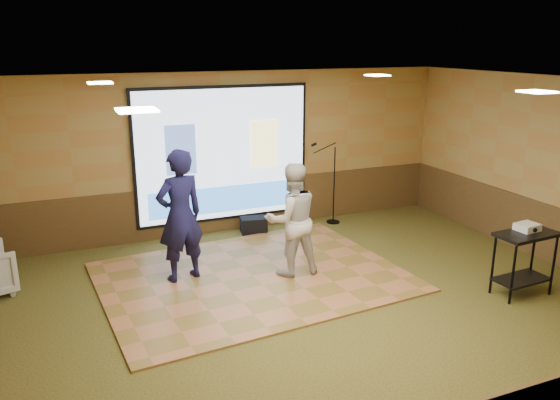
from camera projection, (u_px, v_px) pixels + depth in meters
name	position (u px, v px, depth m)	size (l,w,h in m)	color
ground	(300.00, 308.00, 7.46)	(9.00, 9.00, 0.00)	#2C3216
room_shell	(302.00, 158.00, 6.87)	(9.04, 7.04, 3.02)	#A68645
wainscot_back	(224.00, 207.00, 10.41)	(9.00, 0.04, 0.95)	#53331B
wainscot_right	(548.00, 233.00, 8.98)	(0.04, 7.00, 0.95)	#53331B
projector_screen	(224.00, 156.00, 10.09)	(3.32, 0.06, 2.52)	black
downlight_nw	(100.00, 83.00, 7.41)	(0.32, 0.32, 0.02)	beige
downlight_ne	(377.00, 75.00, 9.03)	(0.32, 0.32, 0.02)	beige
downlight_sw	(137.00, 110.00, 4.48)	(0.32, 0.32, 0.02)	beige
downlight_se	(537.00, 92.00, 6.11)	(0.32, 0.32, 0.02)	beige
dance_floor	(253.00, 277.00, 8.42)	(4.48, 3.41, 0.03)	#A8663D
player_left	(180.00, 216.00, 8.05)	(0.73, 0.48, 2.01)	#151440
player_right	(292.00, 220.00, 8.28)	(0.85, 0.66, 1.75)	beige
av_table	(525.00, 252.00, 7.71)	(0.89, 0.47, 0.94)	black
projector	(527.00, 227.00, 7.71)	(0.30, 0.25, 0.10)	silver
mic_stand	(331.00, 199.00, 10.84)	(0.65, 0.27, 1.66)	black
duffel_bag	(254.00, 225.00, 10.37)	(0.48, 0.32, 0.30)	black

